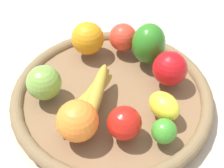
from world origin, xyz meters
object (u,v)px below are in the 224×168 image
(banana_bunch, at_px, (91,98))
(apple_1, at_px, (44,83))
(bell_pepper, at_px, (149,43))
(apple_3, at_px, (123,37))
(orange_0, at_px, (88,38))
(orange_1, at_px, (77,121))
(apple_2, at_px, (124,123))
(apple_0, at_px, (170,68))
(lime_0, at_px, (164,131))
(lemon_0, at_px, (164,106))

(banana_bunch, bearing_deg, apple_1, 25.75)
(bell_pepper, distance_m, apple_3, 0.07)
(orange_0, height_order, orange_1, orange_1)
(apple_1, relative_size, orange_1, 0.92)
(apple_2, bearing_deg, apple_3, -46.33)
(apple_2, xyz_separation_m, apple_3, (0.18, -0.19, 0.00))
(apple_0, xyz_separation_m, apple_1, (0.16, 0.22, -0.00))
(apple_3, bearing_deg, lime_0, 148.99)
(lime_0, bearing_deg, banana_bunch, 14.51)
(orange_0, xyz_separation_m, lime_0, (-0.30, 0.08, -0.02))
(bell_pepper, bearing_deg, orange_1, -11.33)
(orange_0, distance_m, bell_pepper, 0.15)
(bell_pepper, height_order, apple_0, bell_pepper)
(banana_bunch, xyz_separation_m, bell_pepper, (0.01, -0.20, 0.02))
(apple_0, xyz_separation_m, lime_0, (-0.09, 0.13, -0.01))
(apple_1, distance_m, lime_0, 0.27)
(banana_bunch, xyz_separation_m, orange_0, (0.14, -0.12, 0.01))
(orange_0, bearing_deg, orange_1, 133.02)
(apple_1, bearing_deg, apple_2, -167.32)
(banana_bunch, xyz_separation_m, lime_0, (-0.16, -0.04, -0.00))
(lime_0, bearing_deg, orange_0, -14.76)
(bell_pepper, xyz_separation_m, apple_3, (0.07, 0.01, -0.01))
(apple_3, bearing_deg, apple_2, 133.67)
(apple_2, xyz_separation_m, orange_0, (0.23, -0.12, 0.01))
(orange_0, bearing_deg, apple_0, -165.07)
(apple_2, xyz_separation_m, lime_0, (-0.06, -0.04, -0.01))
(lemon_0, bearing_deg, apple_2, 74.91)
(orange_1, bearing_deg, apple_2, -135.30)
(lemon_0, xyz_separation_m, apple_0, (0.05, -0.09, 0.01))
(apple_3, bearing_deg, orange_0, 52.17)
(apple_2, height_order, apple_0, apple_0)
(banana_bunch, xyz_separation_m, apple_3, (0.08, -0.19, 0.01))
(orange_1, bearing_deg, banana_bunch, -62.30)
(lemon_0, relative_size, apple_2, 1.07)
(apple_2, distance_m, orange_1, 0.09)
(orange_0, bearing_deg, apple_1, 104.66)
(banana_bunch, distance_m, apple_1, 0.11)
(lemon_0, xyz_separation_m, apple_2, (0.02, 0.09, 0.01))
(lemon_0, distance_m, orange_0, 0.26)
(apple_1, distance_m, apple_3, 0.23)
(lime_0, bearing_deg, apple_0, -55.95)
(orange_0, distance_m, apple_1, 0.17)
(apple_2, distance_m, bell_pepper, 0.23)
(apple_3, bearing_deg, bell_pepper, -171.44)
(apple_1, distance_m, orange_1, 0.13)
(bell_pepper, bearing_deg, apple_0, 52.20)
(lemon_0, bearing_deg, lime_0, 128.19)
(banana_bunch, relative_size, apple_1, 2.54)
(banana_bunch, xyz_separation_m, apple_1, (0.09, 0.05, 0.01))
(apple_3, xyz_separation_m, lime_0, (-0.24, 0.15, -0.01))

